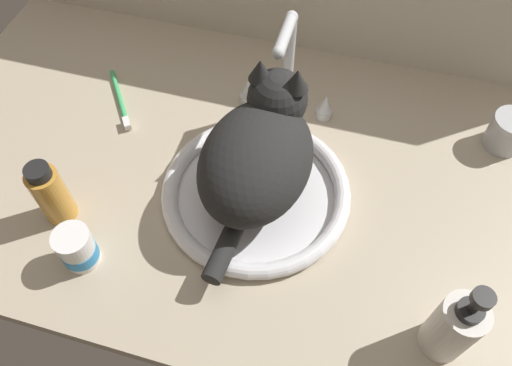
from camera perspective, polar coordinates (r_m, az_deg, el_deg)
name	(u,v)px	position (r cm, az deg, el deg)	size (l,w,h in cm)	color
countertop	(232,173)	(91.94, -2.81, 1.14)	(122.87, 71.47, 3.00)	#B7A88E
sink_basin	(256,192)	(86.21, 0.00, -1.03)	(32.94, 32.94, 2.80)	white
faucet	(286,77)	(93.11, 3.53, 12.08)	(18.75, 11.96, 22.72)	silver
cat	(260,151)	(79.45, 0.46, 3.72)	(19.82, 34.17, 19.30)	black
amber_bottle	(51,194)	(86.74, -22.52, -1.15)	(5.18, 5.18, 13.06)	gold
metal_jar	(508,132)	(102.55, 27.02, 5.26)	(7.25, 7.25, 6.87)	#B2B5BA
soap_pump_bottle	(454,327)	(75.13, 21.79, -15.14)	(6.34, 6.34, 17.89)	silver
pill_bottle	(77,249)	(82.96, -19.87, -7.15)	(5.88, 5.88, 7.69)	white
toothbrush	(120,101)	(104.22, -15.35, 9.12)	(10.84, 14.45, 1.70)	#3FB266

